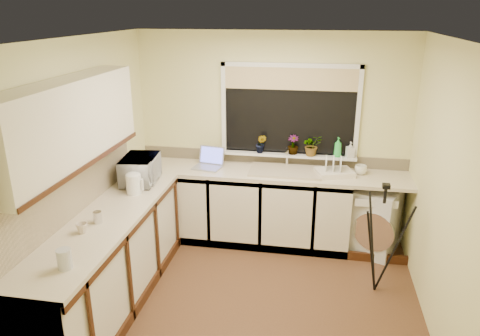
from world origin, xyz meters
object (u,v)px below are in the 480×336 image
(plant_d, at_px, (312,145))
(cup_back, at_px, (361,170))
(plant_c, at_px, (293,145))
(soap_bottle_clear, at_px, (350,150))
(plant_b, at_px, (261,144))
(steel_jar, at_px, (98,217))
(microwave, at_px, (140,170))
(laptop, at_px, (209,162))
(kettle, at_px, (134,184))
(washing_machine, at_px, (371,219))
(soap_bottle_green, at_px, (338,147))
(dish_rack, at_px, (334,173))
(tripod, at_px, (380,239))
(cup_left, at_px, (82,228))
(glass_jug, at_px, (64,259))

(plant_d, height_order, cup_back, plant_d)
(plant_c, distance_m, soap_bottle_clear, 0.66)
(plant_b, relative_size, soap_bottle_clear, 1.22)
(steel_jar, height_order, microwave, microwave)
(laptop, height_order, soap_bottle_clear, soap_bottle_clear)
(plant_c, height_order, cup_back, plant_c)
(kettle, relative_size, microwave, 0.39)
(washing_machine, height_order, kettle, kettle)
(microwave, xyz_separation_m, plant_c, (1.58, 0.81, 0.12))
(microwave, bearing_deg, soap_bottle_green, -75.35)
(dish_rack, height_order, cup_back, cup_back)
(microwave, relative_size, plant_b, 2.25)
(plant_b, xyz_separation_m, cup_back, (1.16, -0.13, -0.21))
(tripod, relative_size, soap_bottle_green, 4.98)
(plant_c, xyz_separation_m, plant_d, (0.22, -0.02, 0.01))
(laptop, height_order, tripod, tripod)
(soap_bottle_green, height_order, cup_left, soap_bottle_green)
(tripod, bearing_deg, laptop, 162.81)
(tripod, relative_size, plant_d, 4.60)
(laptop, height_order, soap_bottle_green, soap_bottle_green)
(kettle, height_order, steel_jar, kettle)
(plant_d, bearing_deg, soap_bottle_green, 1.75)
(dish_rack, bearing_deg, soap_bottle_clear, 33.77)
(plant_b, distance_m, cup_left, 2.36)
(plant_b, bearing_deg, steel_jar, -123.74)
(steel_jar, xyz_separation_m, plant_b, (1.20, 1.80, 0.21))
(laptop, bearing_deg, tripod, -14.25)
(plant_b, height_order, cup_left, plant_b)
(washing_machine, distance_m, plant_c, 1.24)
(washing_machine, distance_m, glass_jug, 3.39)
(tripod, distance_m, soap_bottle_clear, 1.22)
(tripod, bearing_deg, kettle, -171.13)
(plant_b, height_order, soap_bottle_clear, plant_b)
(laptop, relative_size, soap_bottle_clear, 1.95)
(glass_jug, distance_m, microwave, 1.74)
(plant_b, xyz_separation_m, cup_left, (-1.24, -2.00, -0.22))
(cup_back, xyz_separation_m, cup_left, (-2.40, -1.87, -0.01))
(kettle, height_order, microwave, microwave)
(plant_b, xyz_separation_m, plant_d, (0.59, 0.00, 0.01))
(microwave, bearing_deg, dish_rack, -80.63)
(kettle, xyz_separation_m, dish_rack, (2.01, 0.90, -0.07))
(plant_c, bearing_deg, washing_machine, -13.57)
(plant_c, bearing_deg, plant_b, -176.61)
(soap_bottle_clear, bearing_deg, soap_bottle_green, 177.62)
(kettle, distance_m, dish_rack, 2.20)
(glass_jug, distance_m, soap_bottle_green, 3.22)
(cup_back, bearing_deg, kettle, -156.93)
(laptop, distance_m, steel_jar, 1.73)
(microwave, xyz_separation_m, soap_bottle_green, (2.09, 0.80, 0.12))
(washing_machine, xyz_separation_m, cup_back, (-0.16, 0.08, 0.57))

